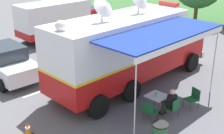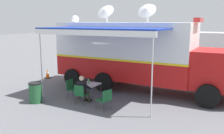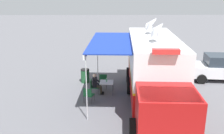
# 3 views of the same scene
# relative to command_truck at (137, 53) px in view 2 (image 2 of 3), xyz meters

# --- Properties ---
(ground_plane) EXTENTS (100.00, 100.00, 0.00)m
(ground_plane) POSITION_rel_command_truck_xyz_m (-0.07, -0.75, -1.95)
(ground_plane) COLOR #5B5B60
(lot_stripe) EXTENTS (0.37, 4.80, 0.01)m
(lot_stripe) POSITION_rel_command_truck_xyz_m (-2.56, -2.05, -1.94)
(lot_stripe) COLOR silver
(lot_stripe) RESTS_ON ground
(command_truck) EXTENTS (5.16, 9.61, 4.53)m
(command_truck) POSITION_rel_command_truck_xyz_m (0.00, 0.00, 0.00)
(command_truck) COLOR #B71414
(command_truck) RESTS_ON ground
(folding_table) EXTENTS (0.84, 0.84, 0.73)m
(folding_table) POSITION_rel_command_truck_xyz_m (2.52, -1.37, -1.27)
(folding_table) COLOR silver
(folding_table) RESTS_ON ground
(water_bottle) EXTENTS (0.07, 0.07, 0.22)m
(water_bottle) POSITION_rel_command_truck_xyz_m (2.51, -1.44, -1.11)
(water_bottle) COLOR #3F9959
(water_bottle) RESTS_ON folding_table
(folding_chair_at_table) EXTENTS (0.50, 0.50, 0.87)m
(folding_chair_at_table) POSITION_rel_command_truck_xyz_m (3.32, -1.37, -1.43)
(folding_chair_at_table) COLOR #19562D
(folding_chair_at_table) RESTS_ON ground
(folding_chair_beside_table) EXTENTS (0.50, 0.50, 0.87)m
(folding_chair_beside_table) POSITION_rel_command_truck_xyz_m (2.75, -2.22, -1.43)
(folding_chair_beside_table) COLOR #19562D
(folding_chair_beside_table) RESTS_ON ground
(folding_chair_spare_by_truck) EXTENTS (0.61, 0.61, 0.87)m
(folding_chair_spare_by_truck) POSITION_rel_command_truck_xyz_m (3.50, -0.08, -1.43)
(folding_chair_spare_by_truck) COLOR #19562D
(folding_chair_spare_by_truck) RESTS_ON ground
(seated_responder) EXTENTS (0.68, 0.57, 1.25)m
(seated_responder) POSITION_rel_command_truck_xyz_m (3.13, -1.36, -1.30)
(seated_responder) COLOR black
(seated_responder) RESTS_ON ground
(trash_bin) EXTENTS (0.57, 0.57, 0.91)m
(trash_bin) POSITION_rel_command_truck_xyz_m (3.97, -3.31, -1.49)
(trash_bin) COLOR #235B33
(trash_bin) RESTS_ON ground
(traffic_cone) EXTENTS (0.36, 0.36, 0.58)m
(traffic_cone) POSITION_rel_command_truck_xyz_m (0.04, -5.97, -1.67)
(traffic_cone) COLOR black
(traffic_cone) RESTS_ON ground
(support_truck) EXTENTS (2.71, 6.93, 2.70)m
(support_truck) POSITION_rel_command_truck_xyz_m (-8.96, 2.92, -0.56)
(support_truck) COLOR white
(support_truck) RESTS_ON ground
(car_behind_truck) EXTENTS (4.37, 2.35, 1.76)m
(car_behind_truck) POSITION_rel_command_truck_xyz_m (-5.18, -3.67, -1.07)
(car_behind_truck) COLOR silver
(car_behind_truck) RESTS_ON ground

